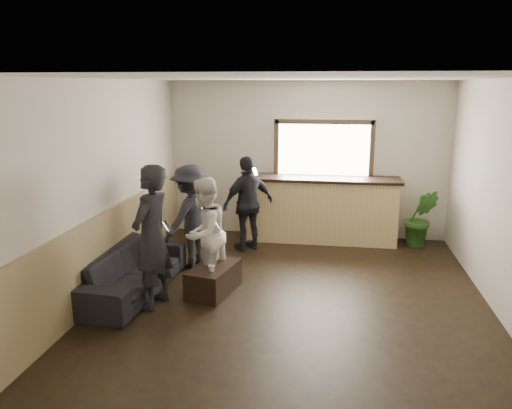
% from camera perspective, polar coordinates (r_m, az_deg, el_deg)
% --- Properties ---
extents(ground, '(5.00, 6.00, 0.01)m').
position_cam_1_polar(ground, '(6.57, 4.00, -10.99)').
color(ground, black).
extents(room_shell, '(5.01, 6.01, 2.80)m').
position_cam_1_polar(room_shell, '(6.21, -2.57, 1.85)').
color(room_shell, silver).
rests_on(room_shell, ground).
extents(bar_counter, '(2.70, 0.68, 2.13)m').
position_cam_1_polar(bar_counter, '(8.91, 7.49, -0.10)').
color(bar_counter, tan).
rests_on(bar_counter, ground).
extents(sofa, '(0.94, 2.11, 0.60)m').
position_cam_1_polar(sofa, '(6.92, -14.16, -7.38)').
color(sofa, black).
rests_on(sofa, ground).
extents(coffee_table, '(0.64, 0.92, 0.37)m').
position_cam_1_polar(coffee_table, '(6.78, -4.84, -8.50)').
color(coffee_table, black).
rests_on(coffee_table, ground).
extents(cup_a, '(0.15, 0.15, 0.10)m').
position_cam_1_polar(cup_a, '(6.89, -4.66, -6.00)').
color(cup_a, silver).
rests_on(cup_a, coffee_table).
extents(cup_b, '(0.12, 0.12, 0.08)m').
position_cam_1_polar(cup_b, '(6.51, -5.09, -7.29)').
color(cup_b, silver).
rests_on(cup_b, coffee_table).
extents(potted_plant, '(0.55, 0.44, 1.00)m').
position_cam_1_polar(potted_plant, '(9.01, 18.29, -1.47)').
color(potted_plant, '#2D6623').
rests_on(potted_plant, ground).
extents(person_a, '(0.54, 0.72, 1.80)m').
position_cam_1_polar(person_a, '(6.28, -11.84, -3.65)').
color(person_a, black).
rests_on(person_a, ground).
extents(person_b, '(0.78, 0.89, 1.54)m').
position_cam_1_polar(person_b, '(6.76, -5.94, -3.35)').
color(person_b, silver).
rests_on(person_b, ground).
extents(person_c, '(0.98, 1.17, 1.58)m').
position_cam_1_polar(person_c, '(7.59, -7.45, -1.36)').
color(person_c, black).
rests_on(person_c, ground).
extents(person_d, '(0.96, 0.91, 1.59)m').
position_cam_1_polar(person_d, '(8.30, -0.91, 0.10)').
color(person_d, black).
rests_on(person_d, ground).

